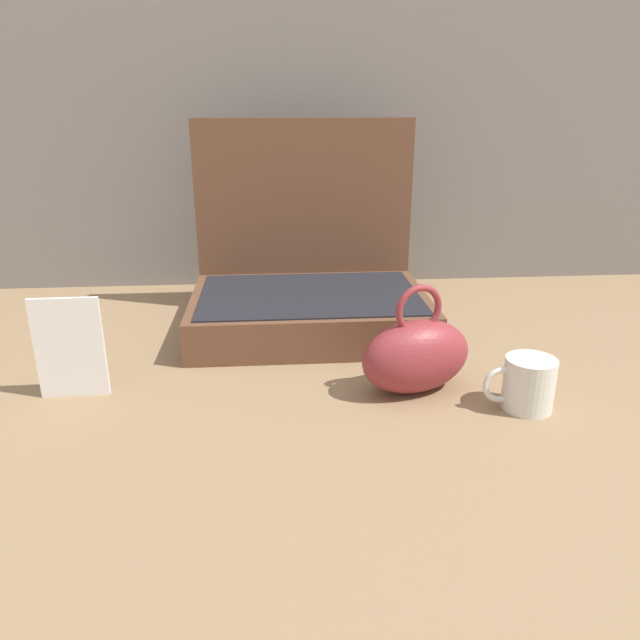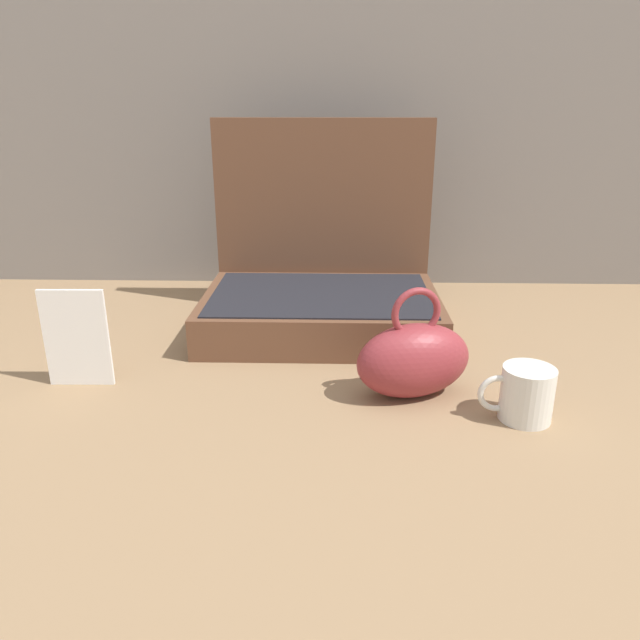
% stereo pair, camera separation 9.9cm
% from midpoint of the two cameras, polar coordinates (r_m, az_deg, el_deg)
% --- Properties ---
extents(ground_plane, '(6.00, 6.00, 0.00)m').
position_cam_midpoint_polar(ground_plane, '(1.05, -2.58, -4.94)').
color(ground_plane, '#8C6D4C').
extents(open_suitcase, '(0.47, 0.35, 0.41)m').
position_cam_midpoint_polar(open_suitcase, '(1.25, -3.42, 3.35)').
color(open_suitcase, brown).
rests_on(open_suitcase, ground_plane).
extents(teal_pouch_handbag, '(0.21, 0.15, 0.18)m').
position_cam_midpoint_polar(teal_pouch_handbag, '(0.96, 6.24, -3.39)').
color(teal_pouch_handbag, maroon).
rests_on(teal_pouch_handbag, ground_plane).
extents(coffee_mug, '(0.11, 0.08, 0.08)m').
position_cam_midpoint_polar(coffee_mug, '(0.95, 16.34, -5.92)').
color(coffee_mug, silver).
rests_on(coffee_mug, ground_plane).
extents(info_card_left, '(0.11, 0.01, 0.16)m').
position_cam_midpoint_polar(info_card_left, '(1.03, -25.34, -2.50)').
color(info_card_left, white).
rests_on(info_card_left, ground_plane).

